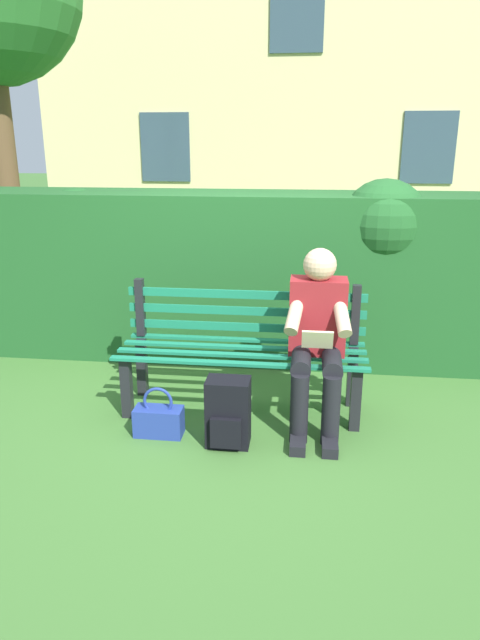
{
  "coord_description": "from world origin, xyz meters",
  "views": [
    {
      "loc": [
        -0.44,
        3.71,
        1.86
      ],
      "look_at": [
        0.0,
        0.1,
        0.72
      ],
      "focal_mm": 31.98,
      "sensor_mm": 36.0,
      "label": 1
    }
  ],
  "objects_px": {
    "backpack": "(228,413)",
    "park_bench": "(243,347)",
    "person_seated": "(317,334)",
    "handbag": "(159,420)"
  },
  "relations": [
    {
      "from": "park_bench",
      "to": "backpack",
      "type": "relative_size",
      "value": 3.9
    },
    {
      "from": "handbag",
      "to": "park_bench",
      "type": "bearing_deg",
      "value": -134.97
    },
    {
      "from": "park_bench",
      "to": "person_seated",
      "type": "xyz_separation_m",
      "value": [
        -0.52,
        0.18,
        0.18
      ]
    },
    {
      "from": "person_seated",
      "to": "handbag",
      "type": "height_order",
      "value": "person_seated"
    },
    {
      "from": "backpack",
      "to": "park_bench",
      "type": "bearing_deg",
      "value": -92.96
    },
    {
      "from": "person_seated",
      "to": "handbag",
      "type": "xyz_separation_m",
      "value": [
        1.02,
        0.32,
        -0.53
      ]
    },
    {
      "from": "park_bench",
      "to": "backpack",
      "type": "bearing_deg",
      "value": 87.04
    },
    {
      "from": "park_bench",
      "to": "person_seated",
      "type": "distance_m",
      "value": 0.58
    },
    {
      "from": "backpack",
      "to": "person_seated",
      "type": "bearing_deg",
      "value": -145.3
    },
    {
      "from": "park_bench",
      "to": "backpack",
      "type": "xyz_separation_m",
      "value": [
        0.03,
        0.56,
        -0.24
      ]
    }
  ]
}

